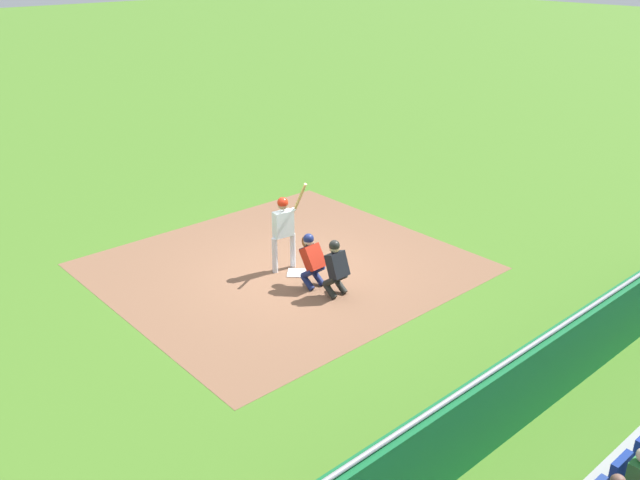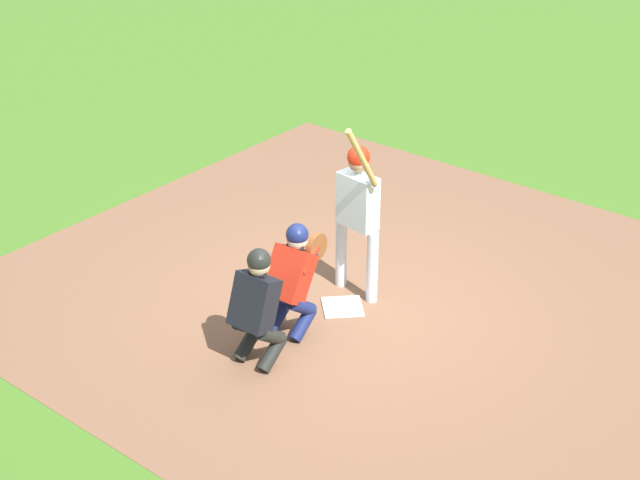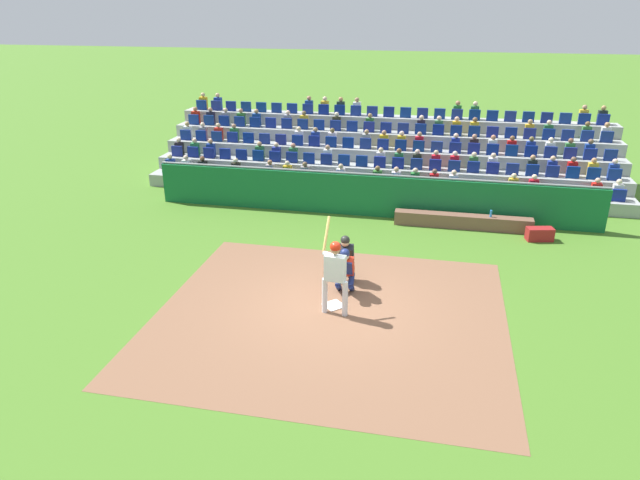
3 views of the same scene
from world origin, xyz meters
The scene contains 6 objects.
ground_plane centered at (0.00, 0.00, 0.00)m, with size 160.00×160.00×0.00m, color #467524.
infield_dirt_patch centered at (0.00, 0.50, 0.00)m, with size 7.98×7.38×0.01m, color brown.
home_plate_marker centered at (0.00, 0.00, 0.02)m, with size 0.44×0.44×0.02m, color white.
batter_at_plate centered at (-0.08, 0.35, 1.14)m, with size 0.64×0.69×2.22m.
catcher_crouching centered at (-0.13, -0.68, 0.70)m, with size 0.48×0.72×1.26m.
home_plate_umpire centered at (-0.03, -1.36, 0.71)m, with size 0.47×0.47×1.30m.
Camera 2 is at (5.61, -7.35, 5.75)m, focal length 54.51 mm.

